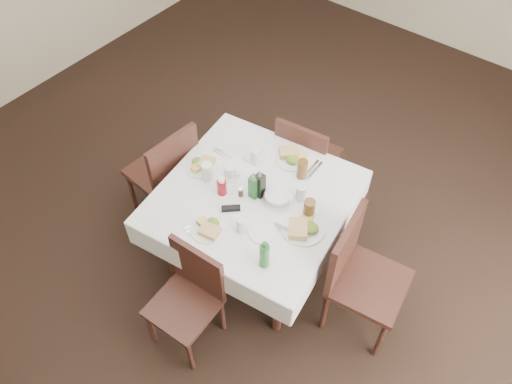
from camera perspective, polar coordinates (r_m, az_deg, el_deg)
ground_plane at (r=4.25m, az=-0.62°, el=-3.76°), size 7.00×7.00×0.00m
room_shell at (r=3.03m, az=-0.90°, el=15.59°), size 6.04×7.04×2.80m
dining_table at (r=3.52m, az=-0.27°, el=-1.27°), size 1.43×1.43×0.76m
chair_north at (r=4.06m, az=5.58°, el=4.07°), size 0.49×0.49×0.92m
chair_south at (r=3.37m, az=-7.50°, el=-11.26°), size 0.43×0.43×0.86m
chair_east at (r=3.40m, az=11.55°, el=-8.80°), size 0.54×0.54×1.00m
chair_west at (r=3.96m, az=-10.06°, el=2.49°), size 0.49×0.49×0.97m
meal_north at (r=3.69m, az=4.20°, el=4.11°), size 0.27×0.27×0.06m
meal_south at (r=3.28m, az=-5.39°, el=-4.09°), size 0.24×0.24×0.05m
meal_east at (r=3.28m, az=5.41°, el=-4.04°), size 0.29×0.29×0.06m
meal_west at (r=3.64m, az=-6.21°, el=3.11°), size 0.23×0.23×0.05m
side_plate_a at (r=3.72m, az=-0.29°, el=4.40°), size 0.18×0.18×0.01m
side_plate_b at (r=3.26m, az=0.70°, el=-4.77°), size 0.17×0.17×0.01m
water_n at (r=3.61m, az=-0.05°, el=4.06°), size 0.07×0.07×0.13m
water_s at (r=3.23m, az=-1.65°, el=-3.78°), size 0.07×0.07×0.12m
water_e at (r=3.40m, az=5.20°, el=-0.10°), size 0.07×0.07×0.14m
water_w at (r=3.52m, az=-5.59°, el=2.34°), size 0.08×0.08×0.14m
iced_tea_a at (r=3.53m, az=5.30°, el=2.62°), size 0.07×0.07×0.15m
iced_tea_b at (r=3.30m, az=6.08°, el=-2.00°), size 0.08×0.08×0.16m
bread_basket at (r=3.41m, az=2.52°, el=-0.62°), size 0.20×0.20×0.07m
oil_cruet_dark at (r=3.38m, az=0.44°, el=0.85°), size 0.06×0.06×0.25m
oil_cruet_green at (r=3.38m, az=-0.24°, el=0.70°), size 0.06×0.06×0.24m
ketchup_bottle at (r=3.43m, az=-3.93°, el=0.65°), size 0.07×0.07×0.15m
salt_shaker at (r=3.44m, az=-0.16°, el=0.27°), size 0.03×0.03×0.08m
pepper_shaker at (r=3.43m, az=-1.76°, el=0.01°), size 0.03×0.03×0.08m
coffee_mug at (r=3.54m, az=-2.91°, el=2.30°), size 0.15×0.13×0.10m
sunglasses at (r=3.37m, az=-2.88°, el=-1.88°), size 0.12×0.12×0.03m
green_bottle at (r=3.05m, az=0.96°, el=-7.23°), size 0.06×0.06×0.23m
sugar_caddy at (r=3.28m, az=3.22°, el=-3.66°), size 0.11×0.07×0.05m
cutlery_n at (r=3.63m, az=6.54°, el=2.56°), size 0.06×0.20×0.01m
cutlery_s at (r=3.32m, az=-6.65°, el=-3.68°), size 0.10×0.20×0.01m
cutlery_e at (r=3.25m, az=3.80°, el=-5.12°), size 0.17×0.06×0.01m
cutlery_w at (r=3.73m, az=-3.88°, el=4.40°), size 0.16×0.04×0.01m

